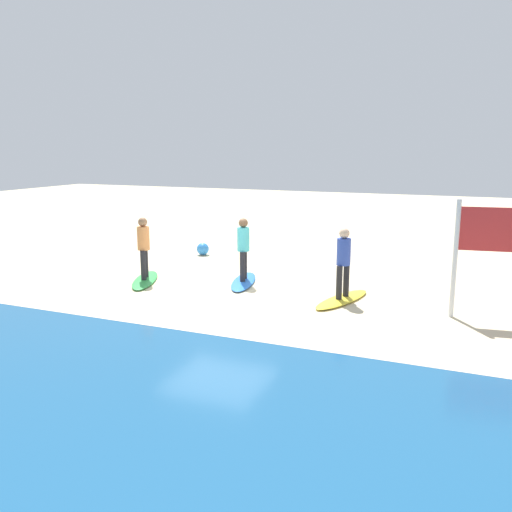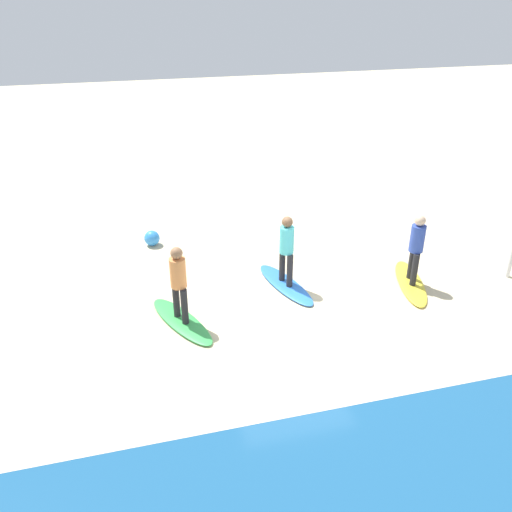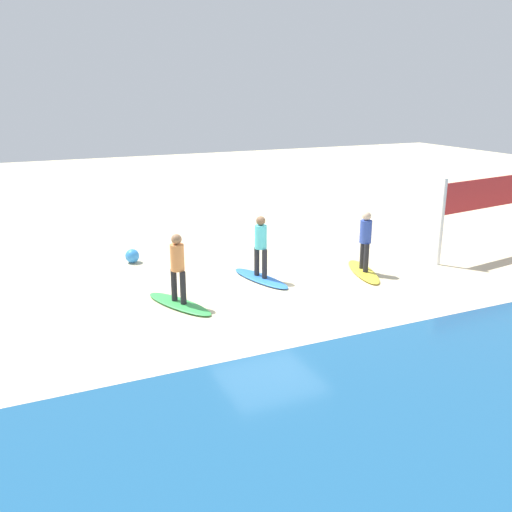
{
  "view_description": "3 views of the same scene",
  "coord_description": "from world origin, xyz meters",
  "px_view_note": "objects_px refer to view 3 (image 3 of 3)",
  "views": [
    {
      "loc": [
        -5.83,
        11.55,
        3.55
      ],
      "look_at": [
        -1.23,
        0.5,
        1.1
      ],
      "focal_mm": 37.6,
      "sensor_mm": 36.0,
      "label": 1
    },
    {
      "loc": [
        3.07,
        8.99,
        6.29
      ],
      "look_at": [
        0.46,
        -1.0,
        0.88
      ],
      "focal_mm": 37.4,
      "sensor_mm": 36.0,
      "label": 2
    },
    {
      "loc": [
        5.59,
        11.61,
        4.89
      ],
      "look_at": [
        0.7,
        0.77,
        1.27
      ],
      "focal_mm": 38.9,
      "sensor_mm": 36.0,
      "label": 3
    }
  ],
  "objects_px": {
    "surfer_yellow": "(365,237)",
    "surfboard_green": "(179,304)",
    "surfer_blue": "(261,242)",
    "beach_ball": "(132,256)",
    "surfer_green": "(178,263)",
    "surfboard_yellow": "(363,272)",
    "surfboard_blue": "(261,278)"
  },
  "relations": [
    {
      "from": "surfer_blue",
      "to": "surfer_green",
      "type": "relative_size",
      "value": 1.0
    },
    {
      "from": "surfer_blue",
      "to": "surfboard_green",
      "type": "relative_size",
      "value": 0.78
    },
    {
      "from": "surfer_yellow",
      "to": "surfer_blue",
      "type": "distance_m",
      "value": 2.89
    },
    {
      "from": "surfer_blue",
      "to": "surfboard_green",
      "type": "height_order",
      "value": "surfer_blue"
    },
    {
      "from": "surfer_yellow",
      "to": "surfboard_green",
      "type": "relative_size",
      "value": 0.78
    },
    {
      "from": "surfer_blue",
      "to": "surfboard_yellow",
      "type": "bearing_deg",
      "value": 166.82
    },
    {
      "from": "surfer_yellow",
      "to": "surfer_green",
      "type": "distance_m",
      "value": 5.32
    },
    {
      "from": "surfboard_green",
      "to": "beach_ball",
      "type": "relative_size",
      "value": 5.16
    },
    {
      "from": "surfer_green",
      "to": "surfboard_green",
      "type": "bearing_deg",
      "value": 3.58
    },
    {
      "from": "surfboard_yellow",
      "to": "surfer_green",
      "type": "height_order",
      "value": "surfer_green"
    },
    {
      "from": "surfboard_yellow",
      "to": "beach_ball",
      "type": "xyz_separation_m",
      "value": [
        5.59,
        -3.57,
        0.16
      ]
    },
    {
      "from": "surfboard_yellow",
      "to": "surfer_yellow",
      "type": "bearing_deg",
      "value": -73.34
    },
    {
      "from": "surfboard_green",
      "to": "surfer_green",
      "type": "relative_size",
      "value": 1.28
    },
    {
      "from": "surfboard_green",
      "to": "beach_ball",
      "type": "height_order",
      "value": "beach_ball"
    },
    {
      "from": "surfboard_yellow",
      "to": "surfboard_green",
      "type": "bearing_deg",
      "value": -71.1
    },
    {
      "from": "surfboard_green",
      "to": "beach_ball",
      "type": "distance_m",
      "value": 3.79
    },
    {
      "from": "surfer_blue",
      "to": "beach_ball",
      "type": "relative_size",
      "value": 4.03
    },
    {
      "from": "surfboard_blue",
      "to": "surfboard_yellow",
      "type": "bearing_deg",
      "value": 62.08
    },
    {
      "from": "surfboard_yellow",
      "to": "beach_ball",
      "type": "relative_size",
      "value": 5.16
    },
    {
      "from": "surfboard_green",
      "to": "surfer_green",
      "type": "height_order",
      "value": "surfer_green"
    },
    {
      "from": "surfer_yellow",
      "to": "surfboard_blue",
      "type": "height_order",
      "value": "surfer_yellow"
    },
    {
      "from": "surfer_yellow",
      "to": "surfer_green",
      "type": "relative_size",
      "value": 1.0
    },
    {
      "from": "surfer_green",
      "to": "beach_ball",
      "type": "relative_size",
      "value": 4.03
    },
    {
      "from": "surfboard_yellow",
      "to": "surfboard_blue",
      "type": "height_order",
      "value": "same"
    },
    {
      "from": "surfboard_yellow",
      "to": "beach_ball",
      "type": "distance_m",
      "value": 6.64
    },
    {
      "from": "surfer_yellow",
      "to": "surfboard_green",
      "type": "distance_m",
      "value": 5.41
    },
    {
      "from": "surfer_yellow",
      "to": "surfer_green",
      "type": "bearing_deg",
      "value": 2.24
    },
    {
      "from": "surfboard_blue",
      "to": "surfer_blue",
      "type": "relative_size",
      "value": 1.28
    },
    {
      "from": "beach_ball",
      "to": "surfer_blue",
      "type": "bearing_deg",
      "value": 133.6
    },
    {
      "from": "surfer_green",
      "to": "surfboard_blue",
      "type": "bearing_deg",
      "value": -160.88
    },
    {
      "from": "surfer_yellow",
      "to": "surfer_blue",
      "type": "xyz_separation_m",
      "value": [
        2.82,
        -0.66,
        0.0
      ]
    },
    {
      "from": "surfboard_yellow",
      "to": "surfboard_green",
      "type": "distance_m",
      "value": 5.32
    }
  ]
}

